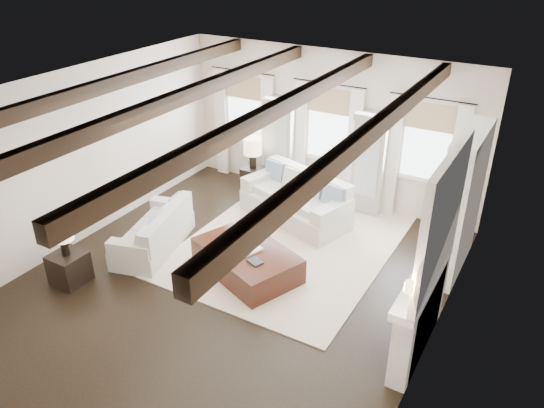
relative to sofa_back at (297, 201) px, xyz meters
The scene contains 16 objects.
ground 2.55m from the sofa_back, 88.19° to the right, with size 7.50×7.50×0.00m, color black.
room_shell 2.37m from the sofa_back, 63.05° to the right, with size 6.54×7.54×3.22m.
area_rug 1.02m from the sofa_back, 67.98° to the right, with size 3.55×4.68×0.02m, color beige.
sofa_back is the anchor object (origin of this frame).
sofa_left 2.88m from the sofa_back, 126.53° to the right, with size 1.28×2.01×0.80m.
ottoman 2.14m from the sofa_back, 86.20° to the right, with size 1.80×1.12×0.47m, color black.
tray 2.12m from the sofa_back, 87.01° to the right, with size 0.50×0.38×0.04m, color white.
book_lower 2.11m from the sofa_back, 88.30° to the right, with size 0.26×0.20×0.04m, color #262628.
book_upper 2.13m from the sofa_back, 87.94° to the right, with size 0.22×0.17×0.03m, color beige.
book_loose 2.46m from the sofa_back, 78.69° to the right, with size 0.24×0.18×0.03m, color #262628.
side_table_front 4.46m from the sofa_back, 120.72° to the right, with size 0.53×0.53×0.53m, color black.
lamp_front 4.50m from the sofa_back, 120.72° to the right, with size 0.35×0.35×0.60m.
side_table_back 1.42m from the sofa_back, 160.89° to the left, with size 0.44×0.44×0.65m, color black.
lamp_back 1.59m from the sofa_back, 160.89° to the left, with size 0.39×0.39×0.67m.
candlestick_near 4.01m from the sofa_back, 42.05° to the right, with size 0.16×0.16×0.79m.
candlestick_far 3.83m from the sofa_back, 39.00° to the right, with size 0.18×0.18×0.87m.
Camera 1 is at (4.23, -5.95, 5.30)m, focal length 35.00 mm.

